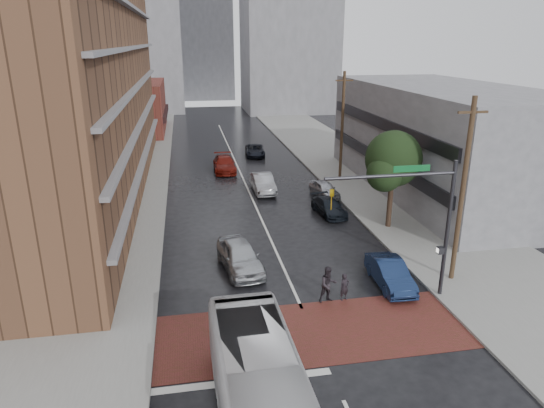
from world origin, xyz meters
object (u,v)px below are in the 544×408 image
object	(u,v)px
car_travel_c	(224,164)
car_travel_b	(263,183)
car_parked_mid	(329,207)
suv_travel	(255,150)
car_parked_far	(324,189)
pedestrian_a	(345,287)
pedestrian_b	(328,284)
car_travel_a	(240,256)
car_parked_near	(390,273)

from	to	relation	value
car_travel_c	car_travel_b	bearing A→B (deg)	-69.87
car_travel_b	car_parked_mid	bearing A→B (deg)	-59.11
suv_travel	car_parked_far	xyz separation A→B (m)	(3.60, -16.02, 0.02)
car_travel_b	suv_travel	distance (m)	13.97
pedestrian_a	pedestrian_b	bearing A→B (deg)	160.95
car_parked_far	car_travel_c	bearing A→B (deg)	118.80
car_travel_b	car_parked_mid	xyz separation A→B (m)	(4.00, -6.50, -0.18)
car_travel_a	suv_travel	size ratio (longest dim) A/B	1.09
pedestrian_b	car_travel_b	xyz separation A→B (m)	(-0.26, 18.96, -0.16)
pedestrian_a	suv_travel	size ratio (longest dim) A/B	0.32
car_parked_near	car_parked_far	xyz separation A→B (m)	(0.91, 15.80, -0.06)
car_travel_a	car_travel_b	xyz separation A→B (m)	(3.69, 14.62, -0.05)
car_travel_b	car_parked_far	world-z (taller)	car_travel_b
suv_travel	car_travel_b	bearing A→B (deg)	-90.30
car_parked_near	car_parked_far	distance (m)	15.83
car_travel_c	car_travel_a	bearing A→B (deg)	-91.89
pedestrian_b	car_parked_far	bearing A→B (deg)	64.72
car_parked_mid	car_parked_far	size ratio (longest dim) A/B	1.09
car_parked_near	car_travel_c	bearing A→B (deg)	106.78
car_travel_a	car_parked_mid	size ratio (longest dim) A/B	1.19
pedestrian_b	car_travel_b	distance (m)	18.96
pedestrian_b	car_travel_c	bearing A→B (deg)	86.50
pedestrian_a	car_parked_near	size ratio (longest dim) A/B	0.34
car_travel_a	car_travel_c	bearing A→B (deg)	79.05
pedestrian_a	pedestrian_b	size ratio (longest dim) A/B	0.76
pedestrian_a	car_travel_a	size ratio (longest dim) A/B	0.29
car_parked_near	pedestrian_a	bearing A→B (deg)	-157.99
car_parked_far	pedestrian_b	bearing A→B (deg)	-114.63
suv_travel	car_parked_near	size ratio (longest dim) A/B	1.06
pedestrian_a	pedestrian_b	world-z (taller)	pedestrian_b
pedestrian_b	pedestrian_a	bearing A→B (deg)	-9.84
car_travel_a	car_parked_mid	world-z (taller)	car_travel_a
pedestrian_b	car_parked_near	xyz separation A→B (m)	(3.74, 1.05, -0.24)
car_travel_c	suv_travel	size ratio (longest dim) A/B	1.14
pedestrian_a	car_parked_far	xyz separation A→B (m)	(3.80, 16.85, -0.08)
pedestrian_a	car_travel_b	world-z (taller)	car_travel_b
pedestrian_b	car_travel_c	distance (m)	26.74
pedestrian_b	suv_travel	xyz separation A→B (m)	(1.05, 32.87, -0.32)
car_parked_mid	car_parked_far	bearing A→B (deg)	71.12
car_travel_a	car_parked_mid	distance (m)	11.19
car_travel_b	car_travel_c	xyz separation A→B (m)	(-2.69, 7.62, -0.04)
suv_travel	car_parked_far	size ratio (longest dim) A/B	1.19
car_travel_a	pedestrian_a	bearing A→B (deg)	-50.44
pedestrian_b	car_travel_b	world-z (taller)	pedestrian_b
pedestrian_b	car_travel_a	world-z (taller)	pedestrian_b
car_travel_b	car_parked_near	size ratio (longest dim) A/B	1.11
car_travel_c	car_parked_near	distance (m)	26.40
pedestrian_a	suv_travel	world-z (taller)	pedestrian_a
car_parked_mid	pedestrian_a	bearing A→B (deg)	-110.18
car_travel_c	car_parked_mid	world-z (taller)	car_travel_c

